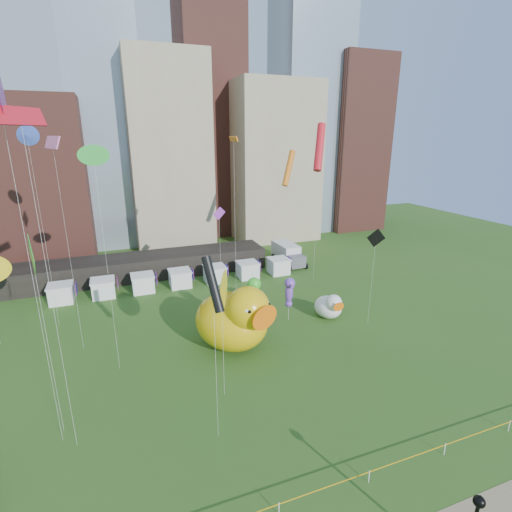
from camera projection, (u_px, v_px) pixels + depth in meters
name	position (u px, v px, depth m)	size (l,w,h in m)	color
skyline	(156.00, 128.00, 70.21)	(101.00, 23.00, 68.00)	brown
pavilion	(139.00, 267.00, 57.07)	(38.00, 6.00, 3.20)	black
vendor_tents	(180.00, 279.00, 53.58)	(33.24, 2.80, 2.40)	white
caution_tape	(279.00, 506.00, 21.27)	(50.00, 0.06, 0.90)	white
big_duck	(235.00, 318.00, 37.41)	(9.13, 10.09, 7.04)	#DFB20B
small_duck	(329.00, 306.00, 44.24)	(3.04, 4.12, 3.18)	white
seahorse_green	(254.00, 293.00, 38.40)	(1.56, 1.86, 6.86)	silver
seahorse_purple	(289.00, 290.00, 42.93)	(1.33, 1.59, 5.19)	silver
box_truck	(287.00, 253.00, 63.24)	(3.27, 7.60, 3.19)	silver
kite_0	(319.00, 147.00, 50.91)	(3.05, 3.62, 21.86)	silver
kite_2	(376.00, 240.00, 40.16)	(0.94, 1.86, 11.04)	silver
kite_3	(94.00, 156.00, 29.31)	(1.57, 0.46, 19.58)	silver
kite_4	(221.00, 290.00, 28.68)	(1.48, 2.77, 10.66)	silver
kite_6	(234.00, 144.00, 39.59)	(0.53, 1.69, 20.14)	silver
kite_7	(219.00, 217.00, 46.11)	(1.59, 0.21, 12.10)	silver
kite_8	(20.00, 119.00, 20.01)	(2.16, 2.82, 21.69)	silver
kite_9	(52.00, 144.00, 32.30)	(1.67, 3.41, 20.20)	silver
kite_10	(213.00, 285.00, 23.72)	(1.15, 2.12, 13.20)	silver
kite_11	(32.00, 258.00, 23.69)	(0.66, 2.49, 14.51)	silver
kite_13	(27.00, 136.00, 36.75)	(1.64, 1.38, 21.19)	silver
kite_14	(289.00, 168.00, 52.20)	(2.75, 2.38, 18.36)	silver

